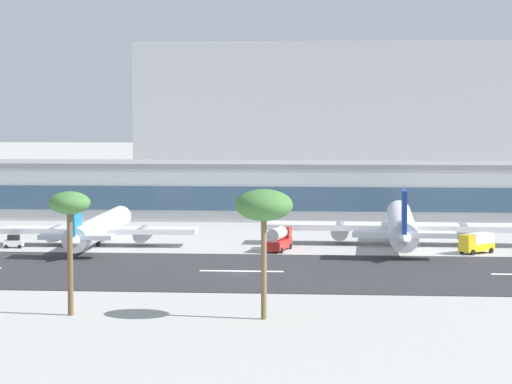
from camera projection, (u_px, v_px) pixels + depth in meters
ground_plane at (236, 274)px, 154.02m from camera, size 1400.00×1400.00×0.00m
runway_strip at (238, 271)px, 156.79m from camera, size 800.00×37.98×0.08m
runway_centreline_dash_4 at (242, 271)px, 156.75m from camera, size 12.00×1.20×0.01m
terminal_building at (259, 190)px, 237.37m from camera, size 196.87×22.13×12.10m
distant_hotel_block at (363, 113)px, 356.26m from camera, size 145.84×29.67×45.14m
airliner_blue_tail_gate_1 at (98, 229)px, 186.59m from camera, size 33.69×45.42×9.48m
airliner_navy_tail_gate_2 at (401, 225)px, 187.86m from camera, size 46.82×51.83×10.81m
service_fuel_truck_0 at (279, 239)px, 180.46m from camera, size 4.17×8.84×3.95m
service_box_truck_1 at (477, 242)px, 177.03m from camera, size 6.14×5.69×3.25m
service_baggage_tug_2 at (14, 242)px, 184.45m from camera, size 3.35×2.17×2.20m
palm_tree_1 at (70, 208)px, 122.02m from camera, size 4.63×4.63×13.89m
palm_tree_2 at (264, 207)px, 119.67m from camera, size 6.32×6.32×14.29m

